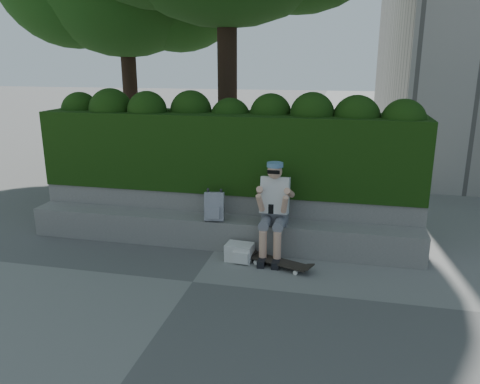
% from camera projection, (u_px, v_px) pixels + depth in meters
% --- Properties ---
extents(ground, '(80.00, 80.00, 0.00)m').
position_uv_depth(ground, '(193.00, 282.00, 6.00)').
color(ground, slate).
rests_on(ground, ground).
extents(bench_ledge, '(6.00, 0.45, 0.45)m').
position_uv_depth(bench_ledge, '(218.00, 232.00, 7.12)').
color(bench_ledge, gray).
rests_on(bench_ledge, ground).
extents(planter_wall, '(6.00, 0.50, 0.75)m').
position_uv_depth(planter_wall, '(226.00, 213.00, 7.52)').
color(planter_wall, gray).
rests_on(planter_wall, ground).
extents(hedge, '(6.00, 1.00, 1.20)m').
position_uv_depth(hedge, '(229.00, 151.00, 7.47)').
color(hedge, black).
rests_on(hedge, planter_wall).
extents(person, '(0.40, 0.76, 1.38)m').
position_uv_depth(person, '(274.00, 206.00, 6.62)').
color(person, slate).
rests_on(person, ground).
extents(skateboard, '(0.89, 0.51, 0.09)m').
position_uv_depth(skateboard, '(278.00, 262.00, 6.41)').
color(skateboard, black).
rests_on(skateboard, ground).
extents(backpack_plaid, '(0.31, 0.20, 0.42)m').
position_uv_depth(backpack_plaid, '(214.00, 206.00, 6.91)').
color(backpack_plaid, '#A5A4A9').
rests_on(backpack_plaid, bench_ledge).
extents(backpack_ground, '(0.40, 0.30, 0.24)m').
position_uv_depth(backpack_ground, '(240.00, 252.00, 6.63)').
color(backpack_ground, silver).
rests_on(backpack_ground, ground).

